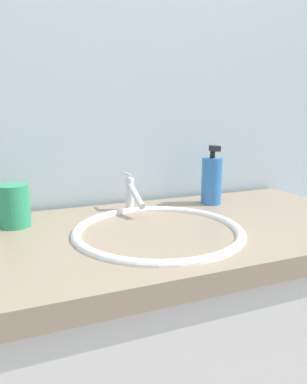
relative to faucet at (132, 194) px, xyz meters
The scene contains 6 objects.
tiled_wall_back 0.33m from the faucet, 96.48° to the left, with size 2.40×0.04×2.40m, color silver.
vanity_counter 0.51m from the faucet, 95.74° to the right, with size 1.20×0.54×0.86m.
sink_basin 0.21m from the faucet, 90.00° to the right, with size 0.41×0.41×0.12m.
faucet is the anchor object (origin of this frame).
toothbrush_cup 0.31m from the faucet, behind, with size 0.07×0.07×0.10m, color #2D9966.
soap_dispenser 0.26m from the faucet, ahead, with size 0.06×0.06×0.18m.
Camera 1 is at (-0.29, -0.76, 1.13)m, focal length 33.28 mm.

